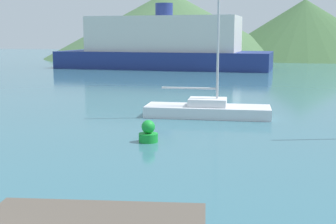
% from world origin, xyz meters
% --- Properties ---
extents(sailboat_middle, '(6.48, 2.50, 9.54)m').
position_xyz_m(sailboat_middle, '(1.45, 20.09, 0.41)').
color(sailboat_middle, silver).
rests_on(sailboat_middle, ground_plane).
extents(ferry_distant, '(26.59, 9.66, 7.95)m').
position_xyz_m(ferry_distant, '(-9.03, 53.65, 2.82)').
color(ferry_distant, navy).
rests_on(ferry_distant, ground_plane).
extents(buoy_marker, '(0.76, 0.76, 0.87)m').
position_xyz_m(buoy_marker, '(0.03, 13.88, 0.36)').
color(buoy_marker, green).
rests_on(buoy_marker, ground_plane).
extents(hill_west, '(44.41, 44.41, 11.89)m').
position_xyz_m(hill_west, '(-14.65, 80.13, 5.95)').
color(hill_west, '#476B42').
rests_on(hill_west, ground_plane).
extents(hill_central, '(33.18, 33.18, 10.32)m').
position_xyz_m(hill_central, '(9.14, 84.24, 5.16)').
color(hill_central, '#3D6038').
rests_on(hill_central, ground_plane).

